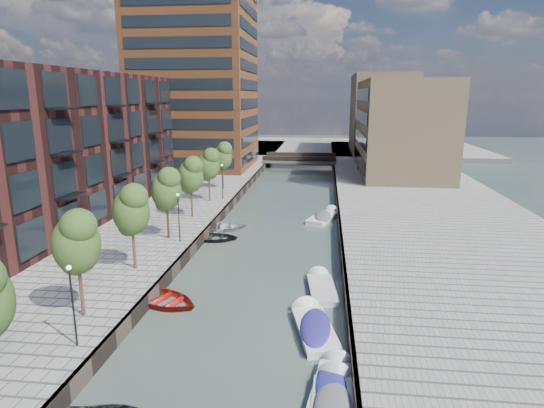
% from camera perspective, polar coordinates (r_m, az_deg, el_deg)
% --- Properties ---
extents(water, '(300.00, 300.00, 0.00)m').
position_cam_1_polar(water, '(52.38, 1.53, -0.66)').
color(water, '#38473F').
rests_on(water, ground).
extents(quay_right, '(20.00, 140.00, 1.00)m').
position_cam_1_polar(quay_right, '(53.33, 18.92, -0.59)').
color(quay_right, gray).
rests_on(quay_right, ground).
extents(quay_wall_left, '(0.25, 140.00, 1.00)m').
position_cam_1_polar(quay_wall_left, '(53.14, -5.03, 0.06)').
color(quay_wall_left, '#332823').
rests_on(quay_wall_left, ground).
extents(quay_wall_right, '(0.25, 140.00, 1.00)m').
position_cam_1_polar(quay_wall_right, '(52.10, 8.23, -0.31)').
color(quay_wall_right, '#332823').
rests_on(quay_wall_right, ground).
extents(far_closure, '(80.00, 40.00, 1.00)m').
position_cam_1_polar(far_closure, '(111.37, 4.34, 7.12)').
color(far_closure, gray).
rests_on(far_closure, ground).
extents(apartment_block, '(8.00, 38.00, 14.00)m').
position_cam_1_polar(apartment_block, '(47.66, -24.48, 6.51)').
color(apartment_block, black).
rests_on(apartment_block, quay_left).
extents(tower, '(18.00, 18.00, 30.00)m').
position_cam_1_polar(tower, '(78.66, -9.56, 15.65)').
color(tower, brown).
rests_on(tower, quay_left).
extents(tan_block_near, '(12.00, 25.00, 14.00)m').
position_cam_1_polar(tan_block_near, '(73.66, 15.84, 9.26)').
color(tan_block_near, tan).
rests_on(tan_block_near, quay_right).
extents(tan_block_far, '(12.00, 20.00, 16.00)m').
position_cam_1_polar(tan_block_far, '(99.34, 13.56, 10.94)').
color(tan_block_far, tan).
rests_on(tan_block_far, quay_right).
extents(bridge, '(13.00, 6.00, 1.30)m').
position_cam_1_polar(bridge, '(83.50, 3.53, 5.62)').
color(bridge, gray).
rests_on(bridge, ground).
extents(tree_1, '(2.50, 2.50, 5.95)m').
position_cam_1_polar(tree_1, '(26.30, -23.37, -4.22)').
color(tree_1, '#382619').
rests_on(tree_1, quay_left).
extents(tree_2, '(2.50, 2.50, 5.95)m').
position_cam_1_polar(tree_2, '(32.29, -17.28, -0.55)').
color(tree_2, '#382619').
rests_on(tree_2, quay_left).
extents(tree_3, '(2.50, 2.50, 5.95)m').
position_cam_1_polar(tree_3, '(38.63, -13.15, 1.95)').
color(tree_3, '#382619').
rests_on(tree_3, quay_left).
extents(tree_4, '(2.50, 2.50, 5.95)m').
position_cam_1_polar(tree_4, '(45.16, -10.18, 3.73)').
color(tree_4, '#382619').
rests_on(tree_4, quay_left).
extents(tree_5, '(2.50, 2.50, 5.95)m').
position_cam_1_polar(tree_5, '(51.82, -7.97, 5.05)').
color(tree_5, '#382619').
rests_on(tree_5, quay_left).
extents(tree_6, '(2.50, 2.50, 5.95)m').
position_cam_1_polar(tree_6, '(58.55, -6.26, 6.06)').
color(tree_6, '#382619').
rests_on(tree_6, quay_left).
extents(lamp_0, '(0.24, 0.24, 4.12)m').
position_cam_1_polar(lamp_0, '(23.85, -23.80, -10.65)').
color(lamp_0, black).
rests_on(lamp_0, quay_left).
extents(lamp_1, '(0.24, 0.24, 4.12)m').
position_cam_1_polar(lamp_1, '(37.68, -11.64, -1.06)').
color(lamp_1, black).
rests_on(lamp_1, quay_left).
extents(lamp_2, '(0.24, 0.24, 4.12)m').
position_cam_1_polar(lamp_2, '(52.75, -6.27, 3.27)').
color(lamp_2, black).
rests_on(lamp_2, quay_left).
extents(sloop_2, '(6.11, 5.35, 1.05)m').
position_cam_1_polar(sloop_2, '(30.14, -13.50, -12.05)').
color(sloop_2, '#9F1811').
rests_on(sloop_2, ground).
extents(sloop_3, '(5.72, 5.04, 0.98)m').
position_cam_1_polar(sloop_3, '(44.69, -6.04, -3.23)').
color(sloop_3, silver).
rests_on(sloop_3, ground).
extents(sloop_4, '(4.81, 3.59, 0.95)m').
position_cam_1_polar(sloop_4, '(41.70, -7.39, -4.50)').
color(sloop_4, black).
rests_on(sloop_4, ground).
extents(motorboat_0, '(2.22, 4.77, 1.53)m').
position_cam_1_polar(motorboat_0, '(21.95, 7.56, -21.73)').
color(motorboat_0, white).
rests_on(motorboat_0, ground).
extents(motorboat_2, '(2.21, 4.98, 1.61)m').
position_cam_1_polar(motorboat_2, '(31.53, 6.18, -10.37)').
color(motorboat_2, silver).
rests_on(motorboat_2, ground).
extents(motorboat_3, '(2.98, 5.58, 1.77)m').
position_cam_1_polar(motorboat_3, '(26.37, 5.21, -15.09)').
color(motorboat_3, white).
rests_on(motorboat_3, ground).
extents(motorboat_4, '(3.64, 5.80, 1.83)m').
position_cam_1_polar(motorboat_4, '(48.49, 6.57, -1.63)').
color(motorboat_4, white).
rests_on(motorboat_4, ground).
extents(car, '(2.44, 4.29, 1.37)m').
position_cam_1_polar(car, '(76.49, 11.40, 4.88)').
color(car, '#AEB1B3').
rests_on(car, quay_right).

